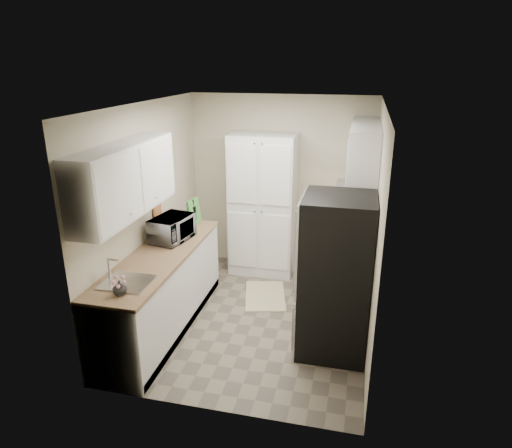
# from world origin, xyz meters

# --- Properties ---
(ground) EXTENTS (3.20, 3.20, 0.00)m
(ground) POSITION_xyz_m (0.00, 0.00, 0.00)
(ground) COLOR #665B4C
(ground) RESTS_ON ground
(room_shell) EXTENTS (2.64, 3.24, 2.52)m
(room_shell) POSITION_xyz_m (-0.02, -0.01, 1.63)
(room_shell) COLOR beige
(room_shell) RESTS_ON ground
(pantry_cabinet) EXTENTS (0.90, 0.55, 2.00)m
(pantry_cabinet) POSITION_xyz_m (-0.20, 1.32, 1.00)
(pantry_cabinet) COLOR silver
(pantry_cabinet) RESTS_ON ground
(base_cabinet_left) EXTENTS (0.60, 2.30, 0.88)m
(base_cabinet_left) POSITION_xyz_m (-0.99, -0.43, 0.44)
(base_cabinet_left) COLOR silver
(base_cabinet_left) RESTS_ON ground
(countertop_left) EXTENTS (0.63, 2.33, 0.04)m
(countertop_left) POSITION_xyz_m (-0.99, -0.43, 0.90)
(countertop_left) COLOR #846647
(countertop_left) RESTS_ON base_cabinet_left
(base_cabinet_right) EXTENTS (0.60, 0.80, 0.88)m
(base_cabinet_right) POSITION_xyz_m (0.99, 1.19, 0.44)
(base_cabinet_right) COLOR silver
(base_cabinet_right) RESTS_ON ground
(countertop_right) EXTENTS (0.63, 0.83, 0.04)m
(countertop_right) POSITION_xyz_m (0.99, 1.19, 0.90)
(countertop_right) COLOR #846647
(countertop_right) RESTS_ON base_cabinet_right
(electric_range) EXTENTS (0.71, 0.78, 1.13)m
(electric_range) POSITION_xyz_m (0.97, 0.39, 0.48)
(electric_range) COLOR #B7B7BC
(electric_range) RESTS_ON ground
(refrigerator) EXTENTS (0.70, 0.72, 1.70)m
(refrigerator) POSITION_xyz_m (0.94, -0.41, 0.85)
(refrigerator) COLOR #B7B7BC
(refrigerator) RESTS_ON ground
(microwave) EXTENTS (0.44, 0.58, 0.29)m
(microwave) POSITION_xyz_m (-1.00, -0.01, 1.06)
(microwave) COLOR silver
(microwave) RESTS_ON countertop_left
(wine_bottle) EXTENTS (0.08, 0.08, 0.30)m
(wine_bottle) POSITION_xyz_m (-0.95, 0.56, 1.07)
(wine_bottle) COLOR black
(wine_bottle) RESTS_ON countertop_left
(flower_vase) EXTENTS (0.17, 0.17, 0.14)m
(flower_vase) POSITION_xyz_m (-0.94, -1.37, 0.99)
(flower_vase) COLOR beige
(flower_vase) RESTS_ON countertop_left
(cutting_board) EXTENTS (0.06, 0.27, 0.34)m
(cutting_board) POSITION_xyz_m (-0.94, 0.57, 1.09)
(cutting_board) COLOR #409338
(cutting_board) RESTS_ON countertop_left
(toaster_oven) EXTENTS (0.42, 0.49, 0.25)m
(toaster_oven) POSITION_xyz_m (1.05, 1.18, 1.04)
(toaster_oven) COLOR #A8A9AC
(toaster_oven) RESTS_ON countertop_right
(fruit_basket) EXTENTS (0.37, 0.37, 0.12)m
(fruit_basket) POSITION_xyz_m (1.02, 1.19, 1.23)
(fruit_basket) COLOR orange
(fruit_basket) RESTS_ON toaster_oven
(kitchen_mat) EXTENTS (0.68, 0.91, 0.01)m
(kitchen_mat) POSITION_xyz_m (0.01, 0.53, 0.01)
(kitchen_mat) COLOR tan
(kitchen_mat) RESTS_ON ground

